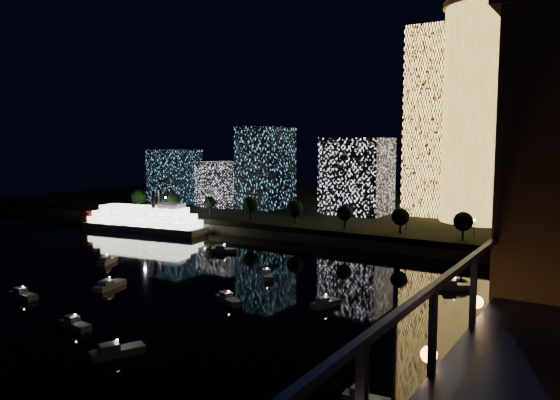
# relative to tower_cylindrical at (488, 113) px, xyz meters

# --- Properties ---
(ground) EXTENTS (520.00, 520.00, 0.00)m
(ground) POSITION_rel_tower_cylindrical_xyz_m (-27.23, -130.56, -45.24)
(ground) COLOR black
(ground) RESTS_ON ground
(far_bank) EXTENTS (420.00, 160.00, 5.00)m
(far_bank) POSITION_rel_tower_cylindrical_xyz_m (-27.23, 29.44, -42.74)
(far_bank) COLOR black
(far_bank) RESTS_ON ground
(seawall) EXTENTS (420.00, 6.00, 3.00)m
(seawall) POSITION_rel_tower_cylindrical_xyz_m (-27.23, -48.56, -43.74)
(seawall) COLOR #6B5E4C
(seawall) RESTS_ON ground
(tower_cylindrical) EXTENTS (34.00, 34.00, 80.23)m
(tower_cylindrical) POSITION_rel_tower_cylindrical_xyz_m (0.00, 0.00, 0.00)
(tower_cylindrical) COLOR #FFBE51
(tower_cylindrical) RESTS_ON far_bank
(tower_rectangular) EXTENTS (23.63, 23.63, 75.17)m
(tower_rectangular) POSITION_rel_tower_cylindrical_xyz_m (-20.37, 11.09, -2.65)
(tower_rectangular) COLOR #FFBE51
(tower_rectangular) RESTS_ON far_bank
(midrise_blocks) EXTENTS (113.62, 32.30, 36.42)m
(midrise_blocks) POSITION_rel_tower_cylindrical_xyz_m (-91.18, -8.04, -25.12)
(midrise_blocks) COLOR silver
(midrise_blocks) RESTS_ON far_bank
(riverboat) EXTENTS (56.76, 18.78, 16.80)m
(riverboat) POSITION_rel_tower_cylindrical_xyz_m (-116.65, -62.56, -40.93)
(riverboat) COLOR silver
(riverboat) RESTS_ON ground
(motorboats) EXTENTS (119.10, 83.60, 2.78)m
(motorboats) POSITION_rel_tower_cylindrical_xyz_m (-31.35, -120.28, -44.42)
(motorboats) COLOR silver
(motorboats) RESTS_ON ground
(esplanade_trees) EXTENTS (166.46, 6.92, 8.96)m
(esplanade_trees) POSITION_rel_tower_cylindrical_xyz_m (-59.44, -42.56, -34.77)
(esplanade_trees) COLOR black
(esplanade_trees) RESTS_ON far_bank
(street_lamps) EXTENTS (132.70, 0.70, 5.65)m
(street_lamps) POSITION_rel_tower_cylindrical_xyz_m (-61.23, -36.56, -36.22)
(street_lamps) COLOR black
(street_lamps) RESTS_ON far_bank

